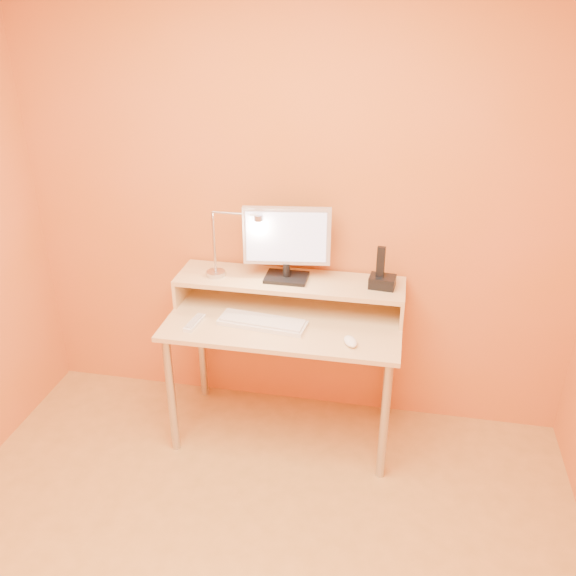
% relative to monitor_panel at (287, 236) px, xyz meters
% --- Properties ---
extents(wall_back, '(3.00, 0.04, 2.50)m').
position_rel_monitor_panel_xyz_m(wall_back, '(0.02, 0.16, 0.13)').
color(wall_back, orange).
rests_on(wall_back, floor).
extents(desk_leg_fl, '(0.04, 0.04, 0.69)m').
position_rel_monitor_panel_xyz_m(desk_leg_fl, '(-0.53, -0.41, -0.77)').
color(desk_leg_fl, '#B6B5BD').
rests_on(desk_leg_fl, floor).
extents(desk_leg_fr, '(0.04, 0.04, 0.69)m').
position_rel_monitor_panel_xyz_m(desk_leg_fr, '(0.57, -0.41, -0.77)').
color(desk_leg_fr, '#B6B5BD').
rests_on(desk_leg_fr, floor).
extents(desk_leg_bl, '(0.04, 0.04, 0.69)m').
position_rel_monitor_panel_xyz_m(desk_leg_bl, '(-0.53, 0.09, -0.77)').
color(desk_leg_bl, '#B6B5BD').
rests_on(desk_leg_bl, floor).
extents(desk_leg_br, '(0.04, 0.04, 0.69)m').
position_rel_monitor_panel_xyz_m(desk_leg_br, '(0.57, 0.09, -0.77)').
color(desk_leg_br, '#B6B5BD').
rests_on(desk_leg_br, floor).
extents(desk_lower, '(1.20, 0.60, 0.02)m').
position_rel_monitor_panel_xyz_m(desk_lower, '(0.02, -0.16, -0.41)').
color(desk_lower, '#D5B17F').
rests_on(desk_lower, floor).
extents(shelf_riser_left, '(0.02, 0.30, 0.14)m').
position_rel_monitor_panel_xyz_m(shelf_riser_left, '(-0.57, -0.01, -0.33)').
color(shelf_riser_left, '#D5B17F').
rests_on(shelf_riser_left, desk_lower).
extents(shelf_riser_right, '(0.02, 0.30, 0.14)m').
position_rel_monitor_panel_xyz_m(shelf_riser_right, '(0.61, -0.01, -0.33)').
color(shelf_riser_right, '#D5B17F').
rests_on(shelf_riser_right, desk_lower).
extents(desk_shelf, '(1.20, 0.30, 0.02)m').
position_rel_monitor_panel_xyz_m(desk_shelf, '(0.02, -0.01, -0.25)').
color(desk_shelf, '#D5B17F').
rests_on(desk_shelf, desk_lower).
extents(monitor_foot, '(0.22, 0.16, 0.02)m').
position_rel_monitor_panel_xyz_m(monitor_foot, '(-0.00, -0.01, -0.23)').
color(monitor_foot, black).
rests_on(monitor_foot, desk_shelf).
extents(monitor_neck, '(0.04, 0.04, 0.07)m').
position_rel_monitor_panel_xyz_m(monitor_neck, '(-0.00, -0.01, -0.19)').
color(monitor_neck, black).
rests_on(monitor_neck, monitor_foot).
extents(monitor_panel, '(0.45, 0.10, 0.31)m').
position_rel_monitor_panel_xyz_m(monitor_panel, '(0.00, 0.00, 0.00)').
color(monitor_panel, silver).
rests_on(monitor_panel, monitor_neck).
extents(monitor_back, '(0.40, 0.07, 0.26)m').
position_rel_monitor_panel_xyz_m(monitor_back, '(0.00, 0.02, 0.00)').
color(monitor_back, black).
rests_on(monitor_back, monitor_panel).
extents(monitor_screen, '(0.40, 0.06, 0.26)m').
position_rel_monitor_panel_xyz_m(monitor_screen, '(-0.00, -0.02, 0.00)').
color(monitor_screen, silver).
rests_on(monitor_screen, monitor_panel).
extents(lamp_base, '(0.10, 0.10, 0.02)m').
position_rel_monitor_panel_xyz_m(lamp_base, '(-0.38, -0.04, -0.23)').
color(lamp_base, '#B6B5BD').
rests_on(lamp_base, desk_shelf).
extents(lamp_post, '(0.01, 0.01, 0.33)m').
position_rel_monitor_panel_xyz_m(lamp_post, '(-0.38, -0.04, -0.05)').
color(lamp_post, '#B6B5BD').
rests_on(lamp_post, lamp_base).
extents(lamp_arm, '(0.24, 0.01, 0.01)m').
position_rel_monitor_panel_xyz_m(lamp_arm, '(-0.26, -0.04, 0.12)').
color(lamp_arm, '#B6B5BD').
rests_on(lamp_arm, lamp_post).
extents(lamp_head, '(0.04, 0.04, 0.03)m').
position_rel_monitor_panel_xyz_m(lamp_head, '(-0.14, -0.04, 0.10)').
color(lamp_head, '#B6B5BD').
rests_on(lamp_head, lamp_arm).
extents(lamp_bulb, '(0.03, 0.03, 0.00)m').
position_rel_monitor_panel_xyz_m(lamp_bulb, '(-0.14, -0.04, 0.09)').
color(lamp_bulb, '#FFEAC6').
rests_on(lamp_bulb, lamp_head).
extents(phone_dock, '(0.14, 0.11, 0.06)m').
position_rel_monitor_panel_xyz_m(phone_dock, '(0.50, -0.01, -0.21)').
color(phone_dock, black).
rests_on(phone_dock, desk_shelf).
extents(phone_handset, '(0.04, 0.03, 0.16)m').
position_rel_monitor_panel_xyz_m(phone_handset, '(0.48, -0.01, -0.10)').
color(phone_handset, black).
rests_on(phone_handset, phone_dock).
extents(phone_led, '(0.01, 0.00, 0.04)m').
position_rel_monitor_panel_xyz_m(phone_led, '(0.54, -0.06, -0.21)').
color(phone_led, '#3760F3').
rests_on(phone_led, phone_dock).
extents(keyboard, '(0.46, 0.19, 0.02)m').
position_rel_monitor_panel_xyz_m(keyboard, '(-0.08, -0.23, -0.39)').
color(keyboard, white).
rests_on(keyboard, desk_lower).
extents(mouse, '(0.10, 0.12, 0.03)m').
position_rel_monitor_panel_xyz_m(mouse, '(0.38, -0.34, -0.38)').
color(mouse, white).
rests_on(mouse, desk_lower).
extents(remote_control, '(0.07, 0.18, 0.02)m').
position_rel_monitor_panel_xyz_m(remote_control, '(-0.42, -0.29, -0.39)').
color(remote_control, white).
rests_on(remote_control, desk_lower).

